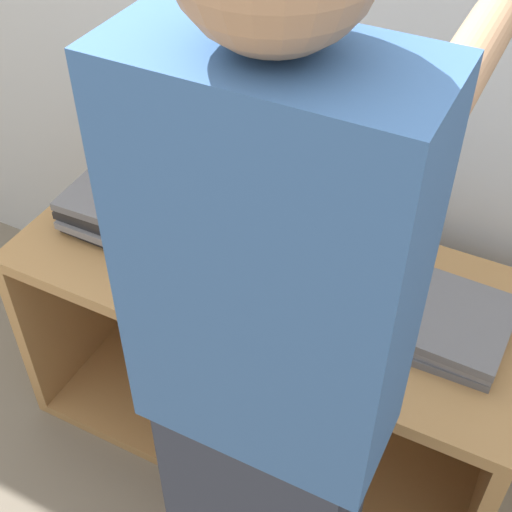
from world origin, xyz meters
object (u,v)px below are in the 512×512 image
(laptop_open, at_px, (283,241))
(person, at_px, (269,398))
(laptop_stack_left, at_px, (140,210))
(laptop_stack_right, at_px, (426,315))

(laptop_open, height_order, person, person)
(laptop_stack_left, distance_m, laptop_stack_right, 0.77)
(laptop_stack_left, relative_size, person, 0.22)
(laptop_open, distance_m, laptop_stack_left, 0.39)
(person, bearing_deg, laptop_stack_left, 140.91)
(laptop_stack_right, relative_size, person, 0.21)
(laptop_open, relative_size, laptop_stack_left, 1.00)
(laptop_stack_right, distance_m, person, 0.56)
(laptop_open, xyz_separation_m, laptop_stack_right, (0.39, -0.06, -0.02))
(laptop_open, height_order, laptop_stack_left, laptop_open)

